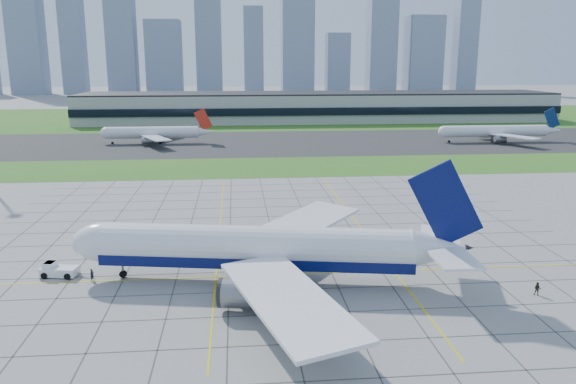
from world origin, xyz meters
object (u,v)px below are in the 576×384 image
at_px(distant_jet_1, 154,132).
at_px(distant_jet_2, 496,131).
at_px(airliner, 259,249).
at_px(crew_near, 92,275).
at_px(crew_far, 537,289).
at_px(pushback_tug, 58,270).

relative_size(distant_jet_1, distant_jet_2, 0.86).
height_order(airliner, crew_near, airliner).
bearing_deg(crew_far, pushback_tug, -155.74).
distance_m(crew_near, distant_jet_2, 190.49).
xyz_separation_m(pushback_tug, crew_near, (5.75, -2.47, -0.05)).
bearing_deg(distant_jet_2, crew_far, -113.28).
distance_m(pushback_tug, distant_jet_1, 146.06).
height_order(distant_jet_1, distant_jet_2, same).
xyz_separation_m(airliner, distant_jet_1, (-35.79, 151.11, -0.73)).
bearing_deg(crew_near, pushback_tug, 100.44).
relative_size(airliner, distant_jet_1, 1.42).
bearing_deg(airliner, crew_far, -2.48).
xyz_separation_m(pushback_tug, crew_far, (69.82, -13.92, -0.03)).
height_order(airliner, crew_far, airliner).
bearing_deg(pushback_tug, airliner, 0.63).
bearing_deg(crew_far, airliner, -157.11).
xyz_separation_m(pushback_tug, distant_jet_2, (134.95, 137.47, 3.49)).
bearing_deg(airliner, pushback_tug, -179.37).
height_order(crew_far, distant_jet_1, distant_jet_1).
height_order(pushback_tug, distant_jet_2, distant_jet_2).
bearing_deg(distant_jet_1, distant_jet_2, -3.46).
relative_size(crew_near, distant_jet_2, 0.04).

